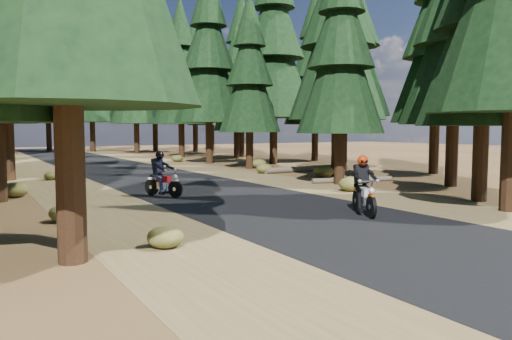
{
  "coord_description": "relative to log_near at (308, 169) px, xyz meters",
  "views": [
    {
      "loc": [
        -8.3,
        -12.53,
        2.44
      ],
      "look_at": [
        0.0,
        1.5,
        1.1
      ],
      "focal_mm": 35.0,
      "sensor_mm": 36.0,
      "label": 1
    }
  ],
  "objects": [
    {
      "name": "log_near",
      "position": [
        0.0,
        0.0,
        0.0
      ],
      "size": [
        6.16,
        0.91,
        0.32
      ],
      "primitive_type": "cylinder",
      "rotation": [
        0.0,
        1.57,
        0.1
      ],
      "color": "#4C4233",
      "rests_on": "ground"
    },
    {
      "name": "road",
      "position": [
        -8.93,
        -5.66,
        -0.15
      ],
      "size": [
        6.0,
        100.0,
        0.01
      ],
      "primitive_type": "cube",
      "color": "black",
      "rests_on": "ground"
    },
    {
      "name": "log_far",
      "position": [
        -1.83,
        -5.88,
        -0.04
      ],
      "size": [
        3.99,
        1.13,
        0.24
      ],
      "primitive_type": "cylinder",
      "rotation": [
        0.0,
        1.57,
        -0.22
      ],
      "color": "#4C4233",
      "rests_on": "ground"
    },
    {
      "name": "shoulder_l",
      "position": [
        -13.53,
        -5.66,
        -0.16
      ],
      "size": [
        3.2,
        100.0,
        0.01
      ],
      "primitive_type": "cube",
      "color": "brown",
      "rests_on": "ground"
    },
    {
      "name": "shoulder_r",
      "position": [
        -4.33,
        -5.66,
        -0.16
      ],
      "size": [
        3.2,
        100.0,
        0.01
      ],
      "primitive_type": "cube",
      "color": "brown",
      "rests_on": "ground"
    },
    {
      "name": "pine_forest",
      "position": [
        -8.95,
        10.39,
        7.73
      ],
      "size": [
        34.59,
        55.08,
        16.32
      ],
      "color": "black",
      "rests_on": "ground"
    },
    {
      "name": "rider_follow",
      "position": [
        -11.02,
        -6.1,
        0.39
      ],
      "size": [
        1.27,
        1.91,
        1.64
      ],
      "rotation": [
        0.0,
        0.0,
        3.57
      ],
      "color": "maroon",
      "rests_on": "road"
    },
    {
      "name": "understory_shrubs",
      "position": [
        -6.98,
        -3.27,
        0.11
      ],
      "size": [
        15.24,
        31.28,
        0.63
      ],
      "color": "#474C1E",
      "rests_on": "ground"
    },
    {
      "name": "ground",
      "position": [
        -8.93,
        -10.66,
        -0.16
      ],
      "size": [
        120.0,
        120.0,
        0.0
      ],
      "primitive_type": "plane",
      "color": "#4D341B",
      "rests_on": "ground"
    },
    {
      "name": "rider_lead",
      "position": [
        -7.45,
        -12.67,
        0.41
      ],
      "size": [
        1.29,
        1.96,
        1.69
      ],
      "rotation": [
        0.0,
        0.0,
        2.72
      ],
      "color": "silver",
      "rests_on": "road"
    }
  ]
}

